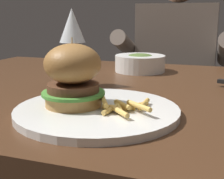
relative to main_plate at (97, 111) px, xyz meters
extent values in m
cube|color=#472B19|center=(0.02, 0.24, -0.03)|extent=(1.40, 0.91, 0.04)
cylinder|color=#472B19|center=(-0.62, 0.63, -0.40)|extent=(0.06, 0.06, 0.70)
cylinder|color=white|center=(0.00, 0.00, 0.00)|extent=(0.32, 0.32, 0.01)
cylinder|color=#B78447|center=(-0.05, 0.00, 0.02)|extent=(0.11, 0.11, 0.02)
cylinder|color=#4C9338|center=(-0.05, 0.00, 0.03)|extent=(0.12, 0.12, 0.01)
cylinder|color=brown|center=(-0.05, 0.00, 0.04)|extent=(0.10, 0.10, 0.02)
ellipsoid|color=#9C6A35|center=(-0.05, 0.00, 0.09)|extent=(0.11, 0.11, 0.08)
cylinder|color=#CCB78C|center=(-0.05, 0.00, 0.11)|extent=(0.00, 0.00, 0.05)
cylinder|color=#E0B251|center=(0.04, 0.00, 0.01)|extent=(0.06, 0.02, 0.01)
cylinder|color=#E0B251|center=(0.04, 0.00, 0.01)|extent=(0.04, 0.07, 0.01)
cylinder|color=#EABC5B|center=(0.04, -0.02, 0.01)|extent=(0.02, 0.07, 0.01)
cylinder|color=#EABC5B|center=(0.06, -0.04, 0.02)|extent=(0.05, 0.05, 0.01)
cylinder|color=#E0B251|center=(0.05, 0.00, 0.02)|extent=(0.04, 0.04, 0.01)
cylinder|color=#EABC5B|center=(0.09, -0.01, 0.02)|extent=(0.06, 0.04, 0.01)
cylinder|color=#E0B251|center=(0.02, -0.01, 0.02)|extent=(0.04, 0.06, 0.01)
cylinder|color=gold|center=(0.09, 0.03, 0.01)|extent=(0.01, 0.06, 0.01)
cylinder|color=gold|center=(0.07, 0.01, 0.01)|extent=(0.04, 0.06, 0.01)
cylinder|color=silver|center=(-0.16, 0.22, -0.01)|extent=(0.07, 0.07, 0.00)
cylinder|color=silver|center=(-0.16, 0.22, 0.05)|extent=(0.01, 0.01, 0.11)
cone|color=silver|center=(-0.16, 0.22, 0.15)|extent=(0.07, 0.07, 0.09)
cylinder|color=white|center=(-0.04, 0.49, 0.02)|extent=(0.17, 0.17, 0.06)
ellipsoid|color=#4C662D|center=(-0.04, 0.49, 0.04)|extent=(0.09, 0.09, 0.02)
cube|color=#282833|center=(0.02, 0.97, -0.52)|extent=(0.30, 0.22, 0.46)
cube|color=#72665B|center=(0.02, 0.97, -0.03)|extent=(0.36, 0.20, 0.52)
cylinder|color=#72665B|center=(-0.20, 0.89, 0.03)|extent=(0.07, 0.34, 0.18)
camera|label=1|loc=(0.22, -0.54, 0.18)|focal=50.00mm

